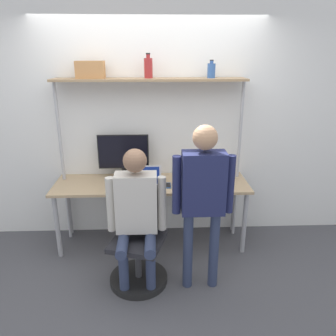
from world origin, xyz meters
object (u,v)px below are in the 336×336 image
laptop (146,181)px  person_seated (136,209)px  bottle_red (148,68)px  bottle_blue (211,70)px  cell_phone (168,185)px  monitor (123,154)px  person_standing (203,190)px  office_chair (139,254)px  storage_box (90,70)px

laptop → person_seated: bearing=-96.6°
bottle_red → bottle_blue: size_ratio=1.36×
laptop → cell_phone: bearing=0.6°
monitor → person_standing: size_ratio=0.37×
cell_phone → bottle_blue: bearing=28.5°
cell_phone → person_seated: size_ratio=0.11×
office_chair → person_standing: person_standing is taller
person_standing → storage_box: storage_box is taller
laptop → storage_box: 1.29m
cell_phone → monitor: bearing=149.4°
laptop → person_standing: bearing=-52.8°
bottle_red → laptop: bearing=-100.4°
person_seated → bottle_blue: size_ratio=7.30×
person_seated → person_standing: (0.59, -0.07, 0.20)m
laptop → person_standing: 0.88m
office_chair → storage_box: (-0.49, 0.83, 1.68)m
office_chair → person_standing: (0.58, -0.11, 0.71)m
bottle_blue → monitor: bearing=177.6°
person_seated → bottle_red: size_ratio=5.36×
monitor → bottle_red: (0.30, -0.04, 0.94)m
storage_box → cell_phone: bearing=-17.8°
person_seated → person_standing: size_ratio=0.86×
person_standing → bottle_blue: size_ratio=8.53×
cell_phone → person_seated: bearing=-116.5°
cell_phone → office_chair: (-0.30, -0.57, -0.48)m
cell_phone → bottle_red: 1.26m
person_seated → storage_box: (-0.48, 0.88, 1.17)m
bottle_blue → storage_box: 1.26m
person_seated → bottle_blue: bearing=48.4°
laptop → office_chair: size_ratio=0.37×
laptop → cell_phone: (0.24, 0.00, -0.06)m
laptop → office_chair: bearing=-95.9°
office_chair → laptop: bearing=84.1°
monitor → cell_phone: bearing=-30.6°
monitor → storage_box: storage_box is taller
monitor → cell_phone: monitor is taller
person_standing → monitor: bearing=128.4°
office_chair → person_seated: 0.51m
monitor → person_seated: bearing=-78.5°
laptop → bottle_blue: bottle_blue is taller
laptop → office_chair: (-0.06, -0.57, -0.53)m
laptop → bottle_blue: 1.36m
bottle_red → storage_box: 0.60m
laptop → storage_box: bearing=155.1°
laptop → bottle_blue: bearing=19.9°
person_seated → bottle_blue: bottle_blue is taller
monitor → storage_box: bearing=-172.4°
office_chair → bottle_red: (0.11, 0.83, 1.70)m
cell_phone → person_standing: 0.78m
person_seated → storage_box: size_ratio=4.68×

